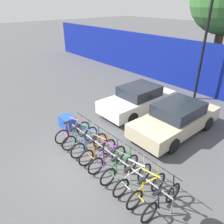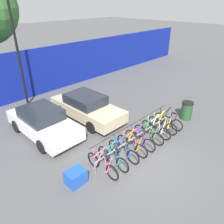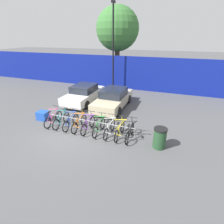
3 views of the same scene
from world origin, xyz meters
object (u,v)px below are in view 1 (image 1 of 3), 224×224
bicycle_purple (108,159)px  bicycle_yellow (147,189)px  bicycle_pink (73,132)px  car_white (138,99)px  car_beige (176,118)px  bike_rack (111,155)px  cargo_crate (67,122)px  lamp_post (208,26)px  bicycle_green (120,169)px  bicycle_orange (98,151)px  bicycle_blue (89,144)px  bicycle_white (133,179)px  bicycle_black (162,201)px  bicycle_teal (80,137)px

bicycle_purple → bicycle_yellow: 1.86m
bicycle_pink → car_white: size_ratio=0.40×
bicycle_purple → car_beige: 3.86m
car_beige → bicycle_purple: bearing=-92.1°
bicycle_purple → car_beige: (0.14, 3.84, 0.31)m
bike_rack → cargo_crate: 3.43m
bicycle_purple → bicycle_yellow: bearing=-3.1°
lamp_post → bicycle_green: bearing=-75.8°
bicycle_purple → bicycle_orange: bearing=176.9°
bicycle_yellow → bicycle_blue: bearing=-178.9°
bicycle_pink → lamp_post: 8.88m
bike_rack → bicycle_purple: size_ratio=3.10×
car_beige → bicycle_white: bearing=-73.4°
bicycle_pink → cargo_crate: size_ratio=2.44×
cargo_crate → bicycle_orange: bearing=-6.6°
bicycle_purple → cargo_crate: 3.40m
bicycle_pink → car_white: 4.10m
bike_rack → car_white: 4.65m
bicycle_white → lamp_post: 9.21m
bicycle_pink → cargo_crate: bearing=161.9°
car_beige → cargo_crate: (-3.52, -3.52, -0.42)m
bicycle_orange → bicycle_white: same height
bicycle_black → lamp_post: bearing=112.1°
bike_rack → bicycle_pink: size_ratio=3.10×
bicycle_pink → bicycle_teal: bearing=-0.8°
car_beige → cargo_crate: bearing=-135.0°
car_white → lamp_post: 5.33m
bicycle_orange → car_beige: car_beige is taller
bicycle_green → bicycle_purple: bearing=179.8°
bicycle_white → car_white: 5.54m
bicycle_purple → bicycle_yellow: same height
bicycle_teal → bicycle_black: bearing=3.6°
bicycle_yellow → cargo_crate: bearing=177.6°
bicycle_orange → bicycle_yellow: size_ratio=1.00×
bicycle_teal → car_white: bearing=103.0°
bicycle_pink → bicycle_black: same height
bicycle_white → cargo_crate: (-4.67, 0.32, -0.10)m
bicycle_purple → bicycle_pink: bearing=176.9°
lamp_post → car_white: bearing=-105.6°
bicycle_white → car_beige: bearing=106.4°
bicycle_green → bicycle_black: 1.74m
bike_rack → bicycle_orange: 0.63m
car_beige → car_white: bearing=174.7°
bicycle_blue → bicycle_yellow: (2.97, 0.00, 0.00)m
bicycle_orange → lamp_post: 8.86m
bicycle_pink → bicycle_blue: same height
bicycle_orange → lamp_post: bearing=93.2°
bicycle_green → lamp_post: bearing=104.0°
bike_rack → cargo_crate: bike_rack is taller
bicycle_green → car_white: 5.15m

